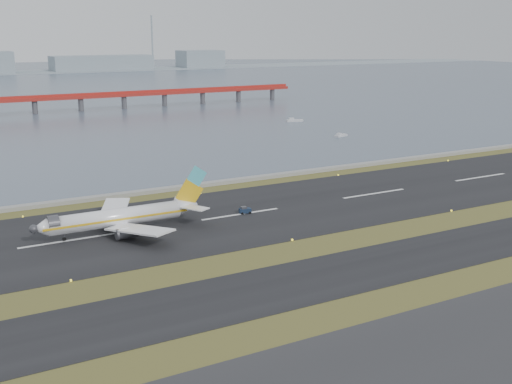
{
  "coord_description": "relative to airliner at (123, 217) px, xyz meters",
  "views": [
    {
      "loc": [
        -67.89,
        -97.68,
        41.66
      ],
      "look_at": [
        -0.35,
        22.0,
        7.24
      ],
      "focal_mm": 45.0,
      "sensor_mm": 36.0,
      "label": 1
    }
  ],
  "objects": [
    {
      "name": "seawall",
      "position": [
        28.26,
        29.74,
        -2.96
      ],
      "size": [
        1000.0,
        2.5,
        1.0
      ],
      "primitive_type": "cube",
      "color": "gray",
      "rests_on": "ground"
    },
    {
      "name": "red_pier",
      "position": [
        48.26,
        219.74,
        3.82
      ],
      "size": [
        260.0,
        5.0,
        10.2
      ],
      "color": "#A8241C",
      "rests_on": "ground"
    },
    {
      "name": "airliner",
      "position": [
        0.0,
        0.0,
        0.0
      ],
      "size": [
        38.52,
        32.89,
        12.8
      ],
      "color": "white",
      "rests_on": "ground"
    },
    {
      "name": "workboat_far",
      "position": [
        126.08,
        128.57,
        -2.87
      ],
      "size": [
        8.09,
        4.77,
        1.87
      ],
      "rotation": [
        0.0,
        0.0,
        -0.33
      ],
      "color": "silver",
      "rests_on": "ground"
    },
    {
      "name": "ground",
      "position": [
        28.26,
        -30.26,
        -3.46
      ],
      "size": [
        1000.0,
        1000.0,
        0.0
      ],
      "primitive_type": "plane",
      "color": "#3C491A",
      "rests_on": "ground"
    },
    {
      "name": "workboat_near",
      "position": [
        118.18,
        81.18,
        -2.94
      ],
      "size": [
        7.01,
        4.17,
        1.62
      ],
      "rotation": [
        0.0,
        0.0,
        0.33
      ],
      "color": "silver",
      "rests_on": "ground"
    },
    {
      "name": "pushback_tug",
      "position": [
        29.48,
        -0.12,
        -2.61
      ],
      "size": [
        2.97,
        2.05,
        1.75
      ],
      "rotation": [
        0.0,
        0.0,
        -0.19
      ],
      "color": "#15233A",
      "rests_on": "ground"
    },
    {
      "name": "runway_strip",
      "position": [
        28.26,
        -0.26,
        -3.41
      ],
      "size": [
        1000.0,
        45.0,
        0.1
      ],
      "primitive_type": "cube",
      "color": "black",
      "rests_on": "ground"
    },
    {
      "name": "taxiway_strip",
      "position": [
        28.26,
        -42.26,
        -3.41
      ],
      "size": [
        1000.0,
        18.0,
        0.1
      ],
      "primitive_type": "cube",
      "color": "black",
      "rests_on": "ground"
    }
  ]
}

